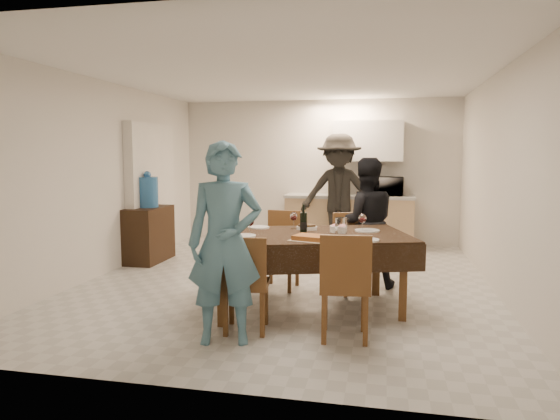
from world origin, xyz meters
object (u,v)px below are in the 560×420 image
at_px(wine_bottle, 304,219).
at_px(savoury_tart, 312,238).
at_px(console, 149,234).
at_px(microwave, 386,186).
at_px(person_kitchen, 339,193).
at_px(dining_table, 307,237).
at_px(water_jug, 148,192).
at_px(water_pitcher, 341,227).
at_px(person_far, 365,223).
at_px(person_near, 225,243).

relative_size(wine_bottle, savoury_tart, 0.79).
xyz_separation_m(console, wine_bottle, (2.66, -1.80, 0.54)).
bearing_deg(microwave, person_kitchen, 30.16).
height_order(dining_table, wine_bottle, wine_bottle).
xyz_separation_m(dining_table, water_jug, (-2.71, 1.85, 0.29)).
relative_size(water_jug, microwave, 0.79).
bearing_deg(console, dining_table, -34.31).
relative_size(dining_table, console, 2.59).
distance_m(water_pitcher, person_kitchen, 3.35).
bearing_deg(person_kitchen, console, -152.42).
bearing_deg(dining_table, wine_bottle, 117.73).
distance_m(dining_table, console, 3.30).
xyz_separation_m(dining_table, water_pitcher, (0.35, -0.05, 0.13)).
xyz_separation_m(console, microwave, (3.51, 1.88, 0.66)).
xyz_separation_m(microwave, person_far, (-0.24, -2.68, -0.28)).
bearing_deg(water_pitcher, console, 148.17).
bearing_deg(console, person_kitchen, 27.58).
distance_m(wine_bottle, person_kitchen, 3.23).
xyz_separation_m(console, person_near, (2.16, -2.90, 0.45)).
height_order(wine_bottle, savoury_tart, wine_bottle).
distance_m(water_pitcher, person_far, 1.12).
xyz_separation_m(console, water_pitcher, (3.06, -1.90, 0.48)).
relative_size(dining_table, person_far, 1.46).
bearing_deg(person_kitchen, person_far, -76.61).
distance_m(dining_table, wine_bottle, 0.20).
bearing_deg(console, water_jug, 0.00).
distance_m(water_jug, water_pitcher, 3.61).
bearing_deg(console, person_far, -13.80).
distance_m(savoury_tart, person_kitchen, 3.66).
relative_size(water_jug, person_far, 0.29).
xyz_separation_m(savoury_tart, person_far, (0.45, 1.43, -0.04)).
bearing_deg(person_near, microwave, 59.47).
height_order(water_pitcher, savoury_tart, water_pitcher).
distance_m(wine_bottle, person_far, 1.18).
bearing_deg(person_near, wine_bottle, 50.73).
distance_m(console, person_far, 3.38).
bearing_deg(water_jug, person_far, -13.80).
xyz_separation_m(water_jug, water_pitcher, (3.06, -1.90, -0.16)).
distance_m(console, water_jug, 0.64).
distance_m(console, person_kitchen, 3.13).
relative_size(microwave, person_kitchen, 0.30).
relative_size(water_pitcher, person_far, 0.12).
distance_m(dining_table, microwave, 3.82).
bearing_deg(person_far, water_jug, -25.86).
relative_size(person_near, person_far, 1.10).
xyz_separation_m(savoury_tart, person_near, (-0.65, -0.67, 0.04)).
bearing_deg(microwave, water_pitcher, 83.30).
xyz_separation_m(dining_table, microwave, (0.79, 3.73, 0.31)).
xyz_separation_m(water_pitcher, microwave, (0.44, 3.78, 0.18)).
distance_m(person_far, person_kitchen, 2.30).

